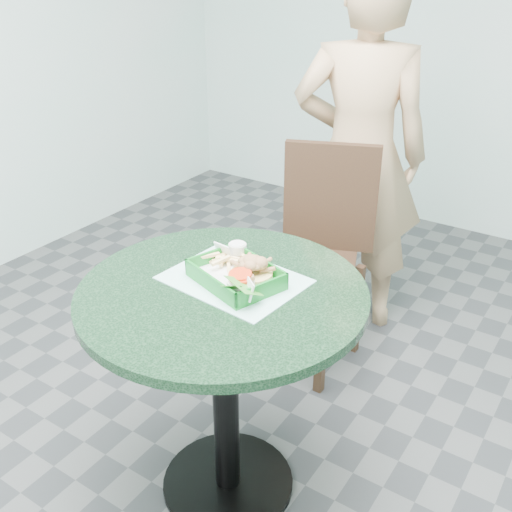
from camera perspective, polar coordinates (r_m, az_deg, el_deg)
The scene contains 10 objects.
floor at distance 2.18m, azimuth -2.66°, elevation -20.84°, with size 4.00×5.00×0.02m, color #303335.
cafe_table at distance 1.79m, azimuth -3.07°, elevation -8.39°, with size 0.82×0.82×0.75m.
dining_chair at distance 2.49m, azimuth 5.90°, elevation 1.32°, with size 0.39×0.39×0.93m.
diner_person at distance 2.65m, azimuth 9.90°, elevation 10.50°, with size 0.63×0.41×1.73m, color tan.
placemat at distance 1.73m, azimuth -2.07°, elevation -2.82°, with size 0.38×0.29×0.00m, color #A1DDD5.
food_basket at distance 1.71m, azimuth -1.93°, elevation -2.66°, with size 0.25×0.18×0.05m.
crab_sandwich at distance 1.71m, azimuth -0.48°, elevation -1.46°, with size 0.12×0.12×0.07m.
fries_pile at distance 1.77m, azimuth -3.94°, elevation -0.80°, with size 0.12×0.13×0.05m, color #FCD288, non-canonical shape.
sauce_ramekin at distance 1.80m, azimuth -3.02°, elevation 0.14°, with size 0.05×0.05×0.03m.
garnish_cup at distance 1.64m, azimuth -0.79°, elevation -3.02°, with size 0.12×0.11×0.05m.
Camera 1 is at (0.88, -1.15, 1.63)m, focal length 42.00 mm.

